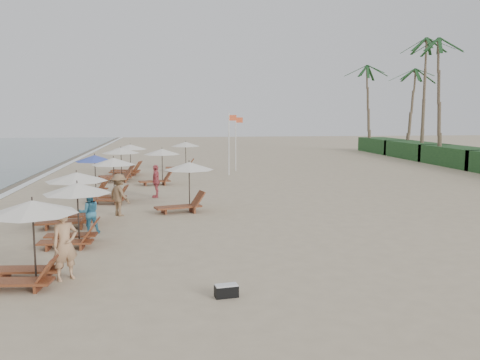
{
  "coord_description": "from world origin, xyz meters",
  "views": [
    {
      "loc": [
        -2.22,
        -17.65,
        4.37
      ],
      "look_at": [
        1.0,
        5.55,
        1.3
      ],
      "focal_mm": 37.76,
      "sensor_mm": 36.0,
      "label": 1
    }
  ],
  "objects": [
    {
      "name": "beachgoer_far_a",
      "position": [
        -2.99,
        8.97,
        0.87
      ],
      "size": [
        0.46,
        1.03,
        1.74
      ],
      "primitive_type": "imported",
      "rotation": [
        0.0,
        0.0,
        4.68
      ],
      "color": "#C34E56",
      "rests_on": "ground"
    },
    {
      "name": "lounger_station_0",
      "position": [
        -5.91,
        -4.44,
        1.19
      ],
      "size": [
        2.5,
        2.3,
        2.2
      ],
      "color": "brown",
      "rests_on": "ground"
    },
    {
      "name": "duffel_bag",
      "position": [
        -0.94,
        -6.06,
        0.16
      ],
      "size": [
        0.59,
        0.35,
        0.31
      ],
      "color": "black",
      "rests_on": "ground"
    },
    {
      "name": "lounger_station_2",
      "position": [
        -6.13,
        2.62,
        1.06
      ],
      "size": [
        2.77,
        2.41,
        2.11
      ],
      "color": "brown",
      "rests_on": "ground"
    },
    {
      "name": "inland_station_0",
      "position": [
        -1.63,
        4.82,
        1.32
      ],
      "size": [
        2.81,
        2.24,
        2.22
      ],
      "color": "brown",
      "rests_on": "ground"
    },
    {
      "name": "lounger_station_4",
      "position": [
        -6.51,
        10.39,
        1.06
      ],
      "size": [
        2.51,
        2.26,
        2.17
      ],
      "color": "brown",
      "rests_on": "ground"
    },
    {
      "name": "lounger_station_1",
      "position": [
        -5.48,
        -0.54,
        1.16
      ],
      "size": [
        2.41,
        2.24,
        2.1
      ],
      "color": "brown",
      "rests_on": "ground"
    },
    {
      "name": "beachgoer_near",
      "position": [
        -5.01,
        -4.19,
        0.95
      ],
      "size": [
        0.83,
        0.77,
        1.9
      ],
      "primitive_type": "imported",
      "rotation": [
        0.0,
        0.0,
        0.59
      ],
      "color": "tan",
      "rests_on": "ground"
    },
    {
      "name": "beachgoer_mid_b",
      "position": [
        -4.43,
        4.31,
        0.91
      ],
      "size": [
        1.29,
        1.33,
        1.83
      ],
      "primitive_type": "imported",
      "rotation": [
        0.0,
        0.0,
        2.31
      ],
      "color": "brown",
      "rests_on": "ground"
    },
    {
      "name": "flag_pole_far",
      "position": [
        2.84,
        20.95,
        2.4
      ],
      "size": [
        0.59,
        0.08,
        4.31
      ],
      "color": "silver",
      "rests_on": "ground"
    },
    {
      "name": "lounger_station_3",
      "position": [
        -5.18,
        7.68,
        1.19
      ],
      "size": [
        2.4,
        2.14,
        2.24
      ],
      "color": "brown",
      "rests_on": "ground"
    },
    {
      "name": "flag_pole_near",
      "position": [
        1.98,
        18.17,
        2.5
      ],
      "size": [
        0.59,
        0.08,
        4.51
      ],
      "color": "silver",
      "rests_on": "ground"
    },
    {
      "name": "beachgoer_mid_a",
      "position": [
        -5.21,
        1.08,
        0.8
      ],
      "size": [
        0.93,
        0.83,
        1.6
      ],
      "primitive_type": "imported",
      "rotation": [
        0.0,
        0.0,
        3.47
      ],
      "color": "teal",
      "rests_on": "ground"
    },
    {
      "name": "lounger_station_5",
      "position": [
        -5.68,
        15.89,
        1.07
      ],
      "size": [
        2.89,
        2.68,
        2.19
      ],
      "color": "brown",
      "rests_on": "ground"
    },
    {
      "name": "ground",
      "position": [
        0.0,
        0.0,
        0.0
      ],
      "size": [
        160.0,
        160.0,
        0.0
      ],
      "primitive_type": "plane",
      "color": "tan",
      "rests_on": "ground"
    },
    {
      "name": "inland_station_1",
      "position": [
        -2.92,
        13.87,
        1.4
      ],
      "size": [
        2.67,
        2.24,
        2.22
      ],
      "color": "brown",
      "rests_on": "ground"
    },
    {
      "name": "lounger_station_6",
      "position": [
        -5.31,
        19.24,
        1.1
      ],
      "size": [
        2.79,
        2.49,
        2.21
      ],
      "color": "brown",
      "rests_on": "ground"
    },
    {
      "name": "inland_station_2",
      "position": [
        -1.27,
        21.57,
        1.32
      ],
      "size": [
        2.78,
        2.24,
        2.22
      ],
      "color": "brown",
      "rests_on": "ground"
    }
  ]
}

